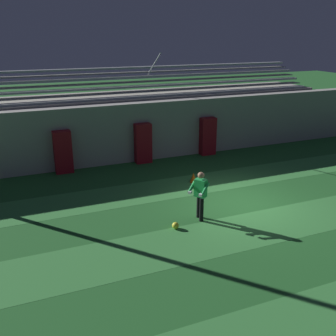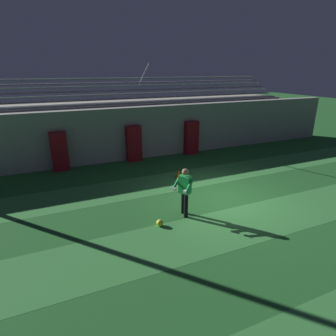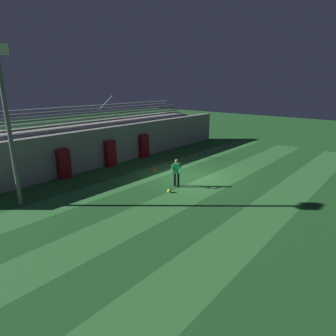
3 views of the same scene
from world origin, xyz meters
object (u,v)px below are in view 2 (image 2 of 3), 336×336
goalkeeper (185,189)px  soccer_ball (160,223)px  padding_pillar_gate_left (134,144)px  traffic_cone (179,174)px  padding_pillar_far_left (59,151)px  padding_pillar_gate_right (191,138)px

goalkeeper → soccer_ball: size_ratio=7.59×
padding_pillar_gate_left → goalkeeper: padding_pillar_gate_left is taller
goalkeeper → traffic_cone: goalkeeper is taller
padding_pillar_far_left → goalkeeper: padding_pillar_far_left is taller
padding_pillar_gate_right → soccer_ball: padding_pillar_gate_right is taller
goalkeeper → padding_pillar_gate_right: bearing=60.0°
padding_pillar_gate_right → padding_pillar_far_left: 7.19m
padding_pillar_gate_right → traffic_cone: (-2.42, -3.33, -0.74)m
padding_pillar_gate_right → goalkeeper: 7.47m
padding_pillar_far_left → traffic_cone: 5.86m
goalkeeper → padding_pillar_far_left: bearing=118.1°
soccer_ball → padding_pillar_far_left: bearing=109.8°
padding_pillar_gate_left → padding_pillar_gate_right: size_ratio=1.00×
padding_pillar_gate_right → goalkeeper: size_ratio=1.14×
soccer_ball → padding_pillar_gate_right: bearing=55.0°
padding_pillar_gate_right → soccer_ball: size_ratio=8.63×
padding_pillar_gate_left → soccer_ball: 6.95m
padding_pillar_gate_right → traffic_cone: bearing=-126.1°
padding_pillar_gate_left → traffic_cone: bearing=-72.6°
padding_pillar_far_left → goalkeeper: 7.33m
padding_pillar_gate_left → traffic_cone: (1.04, -3.33, -0.74)m
padding_pillar_far_left → goalkeeper: (3.46, -6.47, 0.01)m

